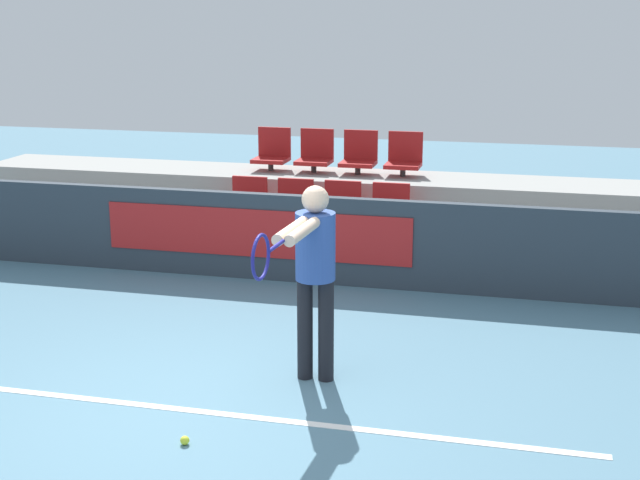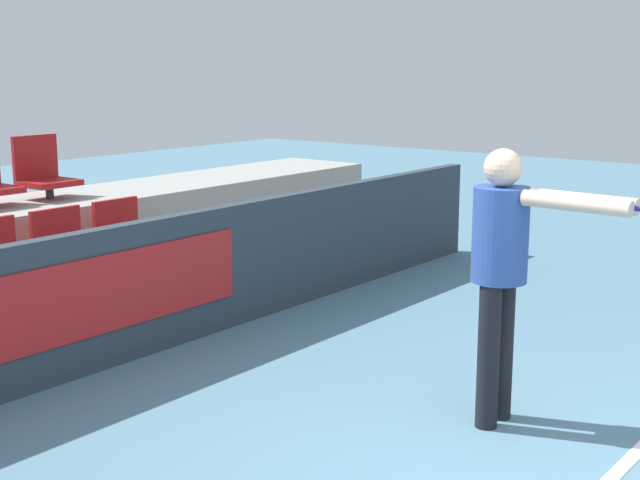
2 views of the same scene
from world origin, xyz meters
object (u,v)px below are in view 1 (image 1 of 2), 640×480
(stadium_chair_7, at_px, (404,158))
(tennis_player, at_px, (313,264))
(stadium_chair_2, at_px, (341,209))
(stadium_chair_3, at_px, (389,212))
(stadium_chair_1, at_px, (294,206))
(tennis_ball, at_px, (185,440))
(stadium_chair_0, at_px, (247,204))
(stadium_chair_6, at_px, (359,156))
(stadium_chair_5, at_px, (315,154))
(stadium_chair_4, at_px, (272,153))

(stadium_chair_7, height_order, tennis_player, tennis_player)
(stadium_chair_2, bearing_deg, stadium_chair_3, 0.00)
(stadium_chair_1, height_order, tennis_ball, stadium_chair_1)
(stadium_chair_0, relative_size, stadium_chair_3, 1.00)
(stadium_chair_3, xyz_separation_m, stadium_chair_6, (-0.58, 1.06, 0.47))
(stadium_chair_3, relative_size, tennis_ball, 8.30)
(stadium_chair_0, relative_size, stadium_chair_5, 1.00)
(stadium_chair_0, bearing_deg, stadium_chair_3, 0.00)
(stadium_chair_6, distance_m, stadium_chair_7, 0.58)
(stadium_chair_7, relative_size, tennis_ball, 8.30)
(stadium_chair_2, xyz_separation_m, tennis_ball, (-0.07, -4.72, -0.66))
(stadium_chair_1, bearing_deg, stadium_chair_5, 90.00)
(stadium_chair_3, relative_size, stadium_chair_6, 1.00)
(stadium_chair_4, bearing_deg, stadium_chair_1, -61.31)
(stadium_chair_1, distance_m, stadium_chair_7, 1.64)
(stadium_chair_1, bearing_deg, stadium_chair_0, 180.00)
(stadium_chair_1, xyz_separation_m, stadium_chair_2, (0.58, 0.00, 0.00))
(stadium_chair_4, relative_size, tennis_player, 0.33)
(stadium_chair_2, distance_m, tennis_player, 3.49)
(stadium_chair_2, bearing_deg, stadium_chair_6, 90.00)
(stadium_chair_1, height_order, stadium_chair_5, stadium_chair_5)
(stadium_chair_1, distance_m, stadium_chair_5, 1.16)
(stadium_chair_1, xyz_separation_m, tennis_ball, (0.51, -4.72, -0.66))
(stadium_chair_4, bearing_deg, stadium_chair_2, -42.42)
(stadium_chair_2, distance_m, stadium_chair_6, 1.16)
(stadium_chair_4, bearing_deg, stadium_chair_6, 0.00)
(stadium_chair_6, relative_size, stadium_chair_7, 1.00)
(stadium_chair_3, distance_m, stadium_chair_5, 1.64)
(stadium_chair_4, distance_m, tennis_player, 4.81)
(stadium_chair_0, bearing_deg, stadium_chair_1, 0.00)
(stadium_chair_3, bearing_deg, tennis_player, -90.78)
(stadium_chair_7, bearing_deg, stadium_chair_2, -118.69)
(stadium_chair_4, bearing_deg, tennis_player, -69.31)
(stadium_chair_3, height_order, tennis_ball, stadium_chair_3)
(stadium_chair_0, relative_size, stadium_chair_1, 1.00)
(stadium_chair_0, distance_m, tennis_player, 3.85)
(stadium_chair_6, relative_size, tennis_ball, 8.30)
(stadium_chair_5, bearing_deg, stadium_chair_0, -118.69)
(stadium_chair_2, xyz_separation_m, stadium_chair_5, (-0.58, 1.06, 0.47))
(stadium_chair_0, distance_m, stadium_chair_6, 1.64)
(stadium_chair_3, relative_size, stadium_chair_7, 1.00)
(stadium_chair_2, height_order, tennis_ball, stadium_chair_2)
(stadium_chair_5, height_order, stadium_chair_6, same)
(stadium_chair_7, bearing_deg, stadium_chair_0, -148.65)
(stadium_chair_3, distance_m, stadium_chair_7, 1.16)
(tennis_player, distance_m, tennis_ball, 1.73)
(stadium_chair_7, distance_m, tennis_player, 4.50)
(stadium_chair_5, bearing_deg, stadium_chair_7, 0.00)
(stadium_chair_1, distance_m, tennis_player, 3.63)
(stadium_chair_4, height_order, stadium_chair_7, same)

